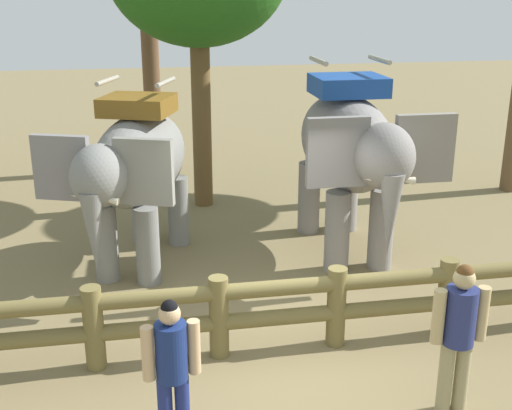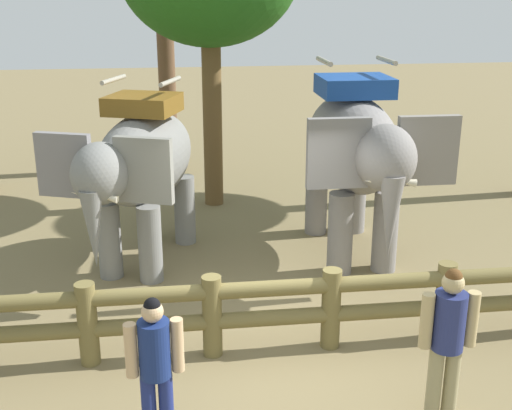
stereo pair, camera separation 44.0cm
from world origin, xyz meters
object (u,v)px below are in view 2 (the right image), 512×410
log_fence (272,307)px  elephant_center (356,150)px  elephant_near_left (140,165)px  tourist_woman_in_black (448,334)px  tourist_man_in_blue (155,361)px

log_fence → elephant_center: (1.78, 2.83, 1.22)m
log_fence → elephant_near_left: elephant_near_left is taller
log_fence → elephant_center: 3.56m
tourist_woman_in_black → elephant_center: bearing=87.2°
tourist_woman_in_black → tourist_man_in_blue: bearing=-179.4°
tourist_man_in_blue → tourist_woman_in_black: bearing=0.6°
log_fence → tourist_woman_in_black: 2.23m
log_fence → tourist_woman_in_black: size_ratio=4.49×
elephant_near_left → tourist_man_in_blue: size_ratio=2.24×
log_fence → tourist_man_in_blue: tourist_man_in_blue is taller
log_fence → tourist_woman_in_black: tourist_woman_in_black is taller
elephant_near_left → tourist_woman_in_black: (3.21, -4.46, -0.70)m
elephant_center → tourist_woman_in_black: size_ratio=2.21×
log_fence → elephant_near_left: 3.53m
elephant_near_left → elephant_center: elephant_center is taller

